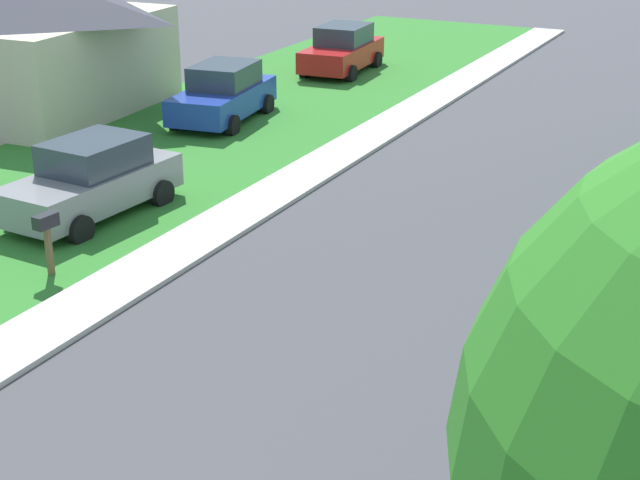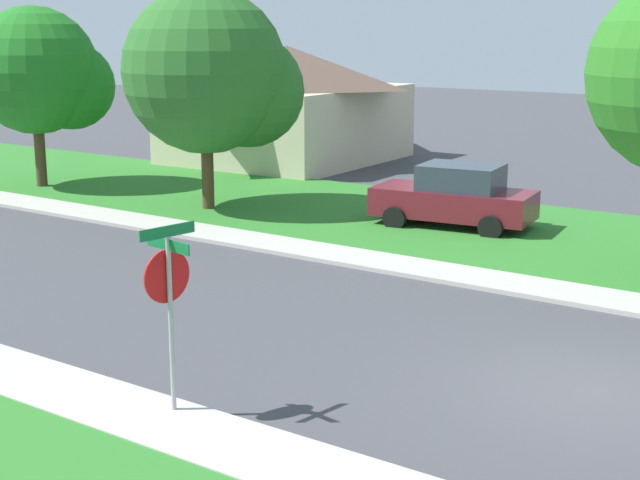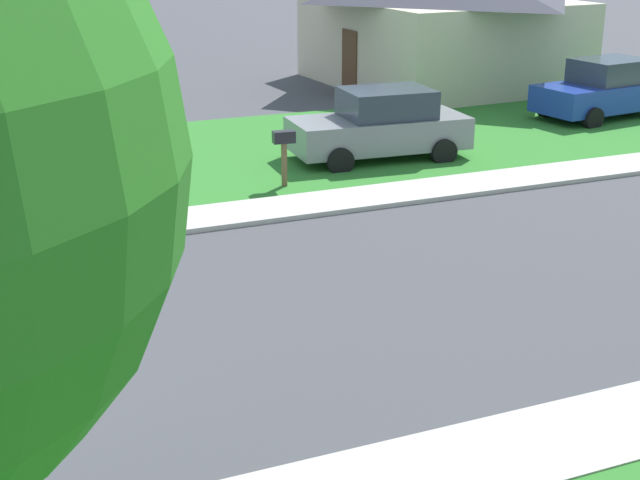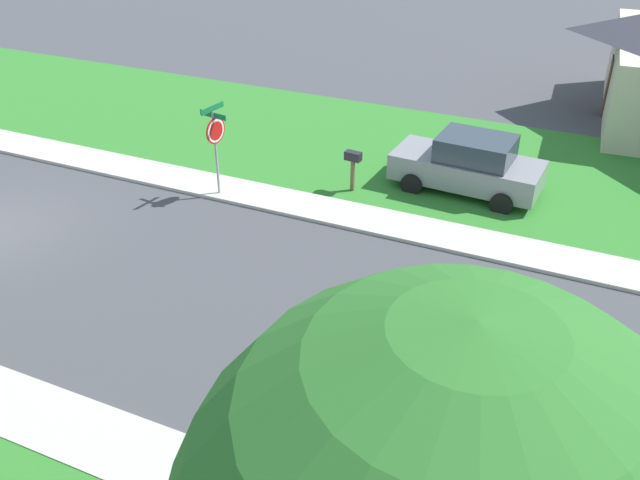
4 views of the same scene
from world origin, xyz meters
name	(u,v)px [view 4 (image 4 of 4)]	position (x,y,z in m)	size (l,w,h in m)	color
sidewalk_west	(472,241)	(-4.70, 12.00, 0.05)	(1.40, 56.00, 0.10)	#B7B2A8
lawn_west	(507,171)	(-9.40, 12.00, 0.04)	(8.00, 56.00, 0.08)	#2D7528
stop_sign_far_corner	(215,136)	(-4.32, 4.60, 1.89)	(0.91, 0.91, 2.77)	#9E9EA3
car_grey_across_road	(469,165)	(-7.57, 11.13, 0.87)	(2.24, 4.40, 1.76)	gray
mailbox	(353,161)	(-6.11, 8.07, 1.01)	(0.29, 0.50, 1.31)	brown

